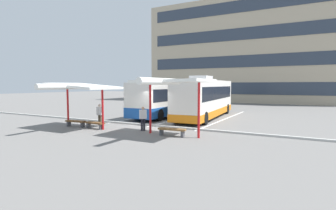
% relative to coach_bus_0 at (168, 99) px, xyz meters
% --- Properties ---
extents(ground_plane, '(160.00, 160.00, 0.00)m').
position_rel_coach_bus_0_xyz_m(ground_plane, '(1.89, -5.98, -1.62)').
color(ground_plane, slate).
extents(terminal_building, '(34.16, 15.25, 20.34)m').
position_rel_coach_bus_0_xyz_m(terminal_building, '(1.92, 28.94, 7.18)').
color(terminal_building, tan).
rests_on(terminal_building, ground).
extents(coach_bus_0, '(2.67, 10.65, 3.54)m').
position_rel_coach_bus_0_xyz_m(coach_bus_0, '(0.00, 0.00, 0.00)').
color(coach_bus_0, silver).
rests_on(coach_bus_0, ground).
extents(coach_bus_1, '(3.45, 11.89, 3.75)m').
position_rel_coach_bus_0_xyz_m(coach_bus_1, '(3.75, 0.17, 0.15)').
color(coach_bus_1, silver).
rests_on(coach_bus_1, ground).
extents(lane_stripe_0, '(0.16, 14.00, 0.01)m').
position_rel_coach_bus_0_xyz_m(lane_stripe_0, '(-1.79, 0.32, -1.62)').
color(lane_stripe_0, white).
rests_on(lane_stripe_0, ground).
extents(lane_stripe_1, '(0.16, 14.00, 0.01)m').
position_rel_coach_bus_0_xyz_m(lane_stripe_1, '(1.89, 0.32, -1.62)').
color(lane_stripe_1, white).
rests_on(lane_stripe_1, ground).
extents(lane_stripe_2, '(0.16, 14.00, 0.01)m').
position_rel_coach_bus_0_xyz_m(lane_stripe_2, '(5.57, 0.32, -1.62)').
color(lane_stripe_2, white).
rests_on(lane_stripe_2, ground).
extents(waiting_shelter_0, '(4.31, 5.27, 3.14)m').
position_rel_coach_bus_0_xyz_m(waiting_shelter_0, '(-1.72, -9.40, 1.23)').
color(waiting_shelter_0, red).
rests_on(waiting_shelter_0, ground).
extents(bench_0, '(1.61, 0.54, 0.45)m').
position_rel_coach_bus_0_xyz_m(bench_0, '(-2.62, -9.12, -1.29)').
color(bench_0, brown).
rests_on(bench_0, ground).
extents(bench_1, '(1.57, 0.52, 0.45)m').
position_rel_coach_bus_0_xyz_m(bench_1, '(-0.82, -9.08, -1.29)').
color(bench_1, brown).
rests_on(bench_1, ground).
extents(waiting_shelter_1, '(4.21, 5.14, 3.36)m').
position_rel_coach_bus_0_xyz_m(waiting_shelter_1, '(5.02, -8.98, 1.51)').
color(waiting_shelter_1, red).
rests_on(waiting_shelter_1, ground).
extents(bench_2, '(1.69, 0.49, 0.45)m').
position_rel_coach_bus_0_xyz_m(bench_2, '(5.02, -8.88, -1.29)').
color(bench_2, brown).
rests_on(bench_2, ground).
extents(platform_kerb, '(44.00, 0.24, 0.12)m').
position_rel_coach_bus_0_xyz_m(platform_kerb, '(1.89, -6.29, -1.56)').
color(platform_kerb, '#ADADA8').
rests_on(platform_kerb, ground).
extents(waiting_passenger_0, '(0.46, 0.23, 1.58)m').
position_rel_coach_bus_0_xyz_m(waiting_passenger_0, '(-1.52, -7.83, -0.72)').
color(waiting_passenger_0, brown).
rests_on(waiting_passenger_0, ground).
extents(waiting_passenger_1, '(0.47, 0.48, 1.58)m').
position_rel_coach_bus_0_xyz_m(waiting_passenger_1, '(2.52, -8.17, -0.72)').
color(waiting_passenger_1, black).
rests_on(waiting_passenger_1, ground).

